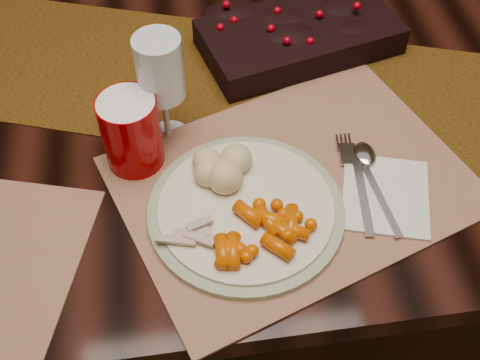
{
  "coord_description": "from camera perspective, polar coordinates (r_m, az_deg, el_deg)",
  "views": [
    {
      "loc": [
        -0.08,
        -0.8,
        1.43
      ],
      "look_at": [
        -0.01,
        -0.29,
        0.8
      ],
      "focal_mm": 45.0,
      "sensor_mm": 36.0,
      "label": 1
    }
  ],
  "objects": [
    {
      "name": "centerpiece",
      "position": [
        1.06,
        5.68,
        13.72
      ],
      "size": [
        0.36,
        0.25,
        0.07
      ],
      "primitive_type": null,
      "rotation": [
        0.0,
        0.0,
        0.25
      ],
      "color": "black",
      "rests_on": "table_runner"
    },
    {
      "name": "dining_table",
      "position": [
        1.32,
        -1.34,
        -1.76
      ],
      "size": [
        1.8,
        1.0,
        0.75
      ],
      "primitive_type": "cube",
      "color": "black",
      "rests_on": "floor"
    },
    {
      "name": "placemat_main",
      "position": [
        0.87,
        5.09,
        -0.24
      ],
      "size": [
        0.57,
        0.49,
        0.0
      ],
      "primitive_type": "cube",
      "rotation": [
        0.0,
        0.0,
        0.34
      ],
      "color": "#8C624E",
      "rests_on": "dining_table"
    },
    {
      "name": "turkey_shreds",
      "position": [
        0.78,
        -5.1,
        -5.07
      ],
      "size": [
        0.08,
        0.07,
        0.02
      ],
      "primitive_type": null,
      "rotation": [
        0.0,
        0.0,
        0.1
      ],
      "color": "tan",
      "rests_on": "dinner_plate"
    },
    {
      "name": "baby_carrots",
      "position": [
        0.79,
        1.3,
        -4.41
      ],
      "size": [
        0.14,
        0.13,
        0.02
      ],
      "primitive_type": null,
      "rotation": [
        0.0,
        0.0,
        0.31
      ],
      "color": "#CD5200",
      "rests_on": "dinner_plate"
    },
    {
      "name": "napkin",
      "position": [
        0.87,
        13.62,
        -1.38
      ],
      "size": [
        0.15,
        0.17,
        0.0
      ],
      "primitive_type": "cube",
      "rotation": [
        0.0,
        0.0,
        -0.3
      ],
      "color": "white",
      "rests_on": "placemat_main"
    },
    {
      "name": "dinner_plate",
      "position": [
        0.82,
        0.57,
        -2.84
      ],
      "size": [
        0.32,
        0.32,
        0.02
      ],
      "primitive_type": "cylinder",
      "rotation": [
        0.0,
        0.0,
        -0.23
      ],
      "color": "#EAE2C5",
      "rests_on": "placemat_main"
    },
    {
      "name": "floor",
      "position": [
        1.64,
        -1.1,
        -9.73
      ],
      "size": [
        5.0,
        5.0,
        0.0
      ],
      "primitive_type": "plane",
      "color": "black",
      "rests_on": "ground"
    },
    {
      "name": "wine_glass",
      "position": [
        0.87,
        -7.33,
        8.26
      ],
      "size": [
        0.08,
        0.08,
        0.18
      ],
      "primitive_type": null,
      "rotation": [
        0.0,
        0.0,
        0.34
      ],
      "color": "silver",
      "rests_on": "dining_table"
    },
    {
      "name": "fork",
      "position": [
        0.87,
        11.24,
        -0.58
      ],
      "size": [
        0.04,
        0.17,
        0.0
      ],
      "primitive_type": null,
      "rotation": [
        0.0,
        0.0,
        -0.12
      ],
      "color": "silver",
      "rests_on": "napkin"
    },
    {
      "name": "spoon",
      "position": [
        0.87,
        12.75,
        -0.48
      ],
      "size": [
        0.05,
        0.16,
        0.0
      ],
      "primitive_type": null,
      "rotation": [
        0.0,
        0.0,
        0.1
      ],
      "color": "silver",
      "rests_on": "napkin"
    },
    {
      "name": "red_cup",
      "position": [
        0.86,
        -10.29,
        4.49
      ],
      "size": [
        0.1,
        0.1,
        0.12
      ],
      "primitive_type": "cylinder",
      "rotation": [
        0.0,
        0.0,
        0.16
      ],
      "color": "#980002",
      "rests_on": "placemat_main"
    },
    {
      "name": "mashed_potatoes",
      "position": [
        0.83,
        -1.36,
        1.41
      ],
      "size": [
        0.1,
        0.09,
        0.05
      ],
      "primitive_type": null,
      "rotation": [
        0.0,
        0.0,
        0.24
      ],
      "color": "tan",
      "rests_on": "dinner_plate"
    },
    {
      "name": "table_runner",
      "position": [
        1.01,
        1.57,
        8.84
      ],
      "size": [
        1.56,
        0.81,
        0.0
      ],
      "primitive_type": "cube",
      "rotation": [
        0.0,
        0.0,
        -0.34
      ],
      "color": "#35240B",
      "rests_on": "dining_table"
    }
  ]
}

